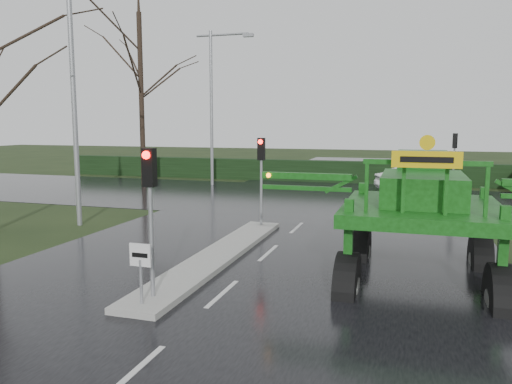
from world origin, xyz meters
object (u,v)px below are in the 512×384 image
(keep_left_sign, at_px, (141,264))
(street_light_left_near, at_px, (79,73))
(traffic_signal_mid, at_px, (261,162))
(street_light_left_far, at_px, (216,94))
(traffic_signal_far, at_px, (455,150))
(crop_sprayer, at_px, (350,198))
(white_sedan, at_px, (413,192))
(traffic_signal_near, at_px, (150,190))

(keep_left_sign, xyz_separation_m, street_light_left_near, (-6.89, 7.50, 4.93))
(traffic_signal_mid, height_order, street_light_left_far, street_light_left_far)
(keep_left_sign, height_order, traffic_signal_far, traffic_signal_far)
(traffic_signal_far, distance_m, street_light_left_far, 15.08)
(traffic_signal_mid, distance_m, crop_sprayer, 7.33)
(street_light_left_far, height_order, crop_sprayer, street_light_left_far)
(traffic_signal_mid, xyz_separation_m, white_sedan, (5.63, 12.82, -2.59))
(traffic_signal_near, xyz_separation_m, street_light_left_far, (-6.89, 21.01, 3.40))
(traffic_signal_mid, relative_size, crop_sprayer, 0.41)
(traffic_signal_near, relative_size, crop_sprayer, 0.41)
(street_light_left_far, xyz_separation_m, crop_sprayer, (11.00, -18.57, -3.74))
(street_light_left_near, height_order, white_sedan, street_light_left_near)
(crop_sprayer, distance_m, white_sedan, 19.07)
(keep_left_sign, relative_size, street_light_left_far, 0.14)
(traffic_signal_far, distance_m, white_sedan, 3.39)
(street_light_left_near, xyz_separation_m, crop_sprayer, (11.00, -4.57, -3.74))
(traffic_signal_mid, distance_m, street_light_left_far, 14.68)
(keep_left_sign, xyz_separation_m, traffic_signal_far, (7.80, 21.51, 1.53))
(keep_left_sign, relative_size, crop_sprayer, 0.16)
(traffic_signal_near, distance_m, street_light_left_far, 22.37)
(traffic_signal_mid, xyz_separation_m, street_light_left_far, (-6.89, 12.51, 3.40))
(street_light_left_near, xyz_separation_m, white_sedan, (12.52, 14.31, -5.99))
(traffic_signal_far, bearing_deg, white_sedan, -8.00)
(traffic_signal_far, relative_size, white_sedan, 0.80)
(traffic_signal_near, distance_m, traffic_signal_far, 22.42)
(traffic_signal_mid, xyz_separation_m, street_light_left_near, (-6.89, -1.49, 3.40))
(street_light_left_far, bearing_deg, keep_left_sign, -72.22)
(street_light_left_near, bearing_deg, keep_left_sign, -47.41)
(street_light_left_far, bearing_deg, traffic_signal_mid, -61.14)
(keep_left_sign, height_order, street_light_left_near, street_light_left_near)
(keep_left_sign, bearing_deg, crop_sprayer, 35.53)
(traffic_signal_near, bearing_deg, traffic_signal_far, 69.64)
(traffic_signal_near, distance_m, traffic_signal_mid, 8.50)
(traffic_signal_mid, bearing_deg, street_light_left_far, 118.86)
(traffic_signal_mid, height_order, white_sedan, traffic_signal_mid)
(traffic_signal_mid, height_order, street_light_left_near, street_light_left_near)
(traffic_signal_mid, bearing_deg, white_sedan, 66.30)
(white_sedan, bearing_deg, traffic_signal_far, -115.81)
(traffic_signal_far, bearing_deg, traffic_signal_near, 69.64)
(traffic_signal_near, height_order, traffic_signal_mid, same)
(street_light_left_far, bearing_deg, white_sedan, 1.43)
(street_light_left_near, distance_m, crop_sprayer, 12.49)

